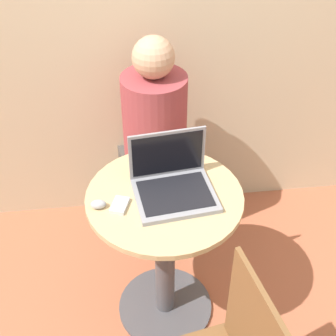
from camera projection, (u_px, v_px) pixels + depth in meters
ground_plane at (165, 307)px, 2.40m from camera, size 12.00×12.00×0.00m
round_table at (165, 242)px, 2.09m from camera, size 0.65×0.65×0.78m
laptop at (173, 183)px, 1.90m from camera, size 0.35×0.31×0.23m
cell_phone at (120, 205)px, 1.85m from camera, size 0.09×0.11×0.02m
computer_mouse at (98, 204)px, 1.84m from camera, size 0.06×0.04×0.04m
person_seated at (153, 158)px, 2.53m from camera, size 0.37×0.52×1.23m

